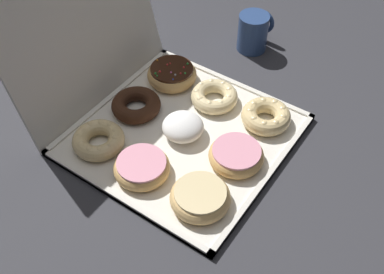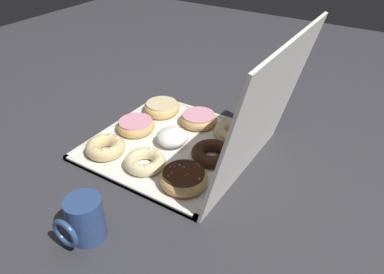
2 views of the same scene
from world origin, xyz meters
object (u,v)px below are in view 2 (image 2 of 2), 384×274
(glazed_ring_donut_0, at_px, (162,108))
(pink_frosted_donut_3, at_px, (199,119))
(cruller_donut_6, at_px, (233,131))
(coffee_mug, at_px, (84,219))
(cruller_donut_2, at_px, (106,147))
(pink_frosted_donut_1, at_px, (137,125))
(chocolate_cake_ring_donut_7, at_px, (213,152))
(donut_box, at_px, (173,145))
(cruller_donut_5, at_px, (146,162))
(sprinkle_donut_8, at_px, (184,178))
(powdered_filled_donut_4, at_px, (171,137))

(glazed_ring_donut_0, xyz_separation_m, pink_frosted_donut_3, (-0.01, 0.14, -0.00))
(cruller_donut_6, bearing_deg, coffee_mug, -10.10)
(cruller_donut_2, distance_m, pink_frosted_donut_3, 0.31)
(pink_frosted_donut_1, height_order, chocolate_cake_ring_donut_7, same)
(donut_box, xyz_separation_m, pink_frosted_donut_3, (-0.14, 0.01, 0.02))
(glazed_ring_donut_0, bearing_deg, cruller_donut_6, 89.89)
(pink_frosted_donut_1, height_order, cruller_donut_5, same)
(cruller_donut_6, distance_m, sprinkle_donut_8, 0.27)
(cruller_donut_6, distance_m, chocolate_cake_ring_donut_7, 0.13)
(cruller_donut_6, bearing_deg, glazed_ring_donut_0, -90.11)
(cruller_donut_5, bearing_deg, sprinkle_donut_8, 87.28)
(cruller_donut_2, bearing_deg, cruller_donut_5, 93.85)
(glazed_ring_donut_0, xyz_separation_m, chocolate_cake_ring_donut_7, (0.13, 0.27, -0.00))
(cruller_donut_5, relative_size, coffee_mug, 1.10)
(cruller_donut_6, xyz_separation_m, coffee_mug, (0.51, -0.09, 0.02))
(glazed_ring_donut_0, xyz_separation_m, pink_frosted_donut_1, (0.13, -0.00, -0.00))
(glazed_ring_donut_0, bearing_deg, cruller_donut_2, 0.47)
(powdered_filled_donut_4, xyz_separation_m, cruller_donut_6, (-0.13, 0.13, -0.00))
(donut_box, bearing_deg, cruller_donut_6, 135.40)
(donut_box, distance_m, pink_frosted_donut_1, 0.14)
(pink_frosted_donut_1, relative_size, cruller_donut_2, 1.04)
(powdered_filled_donut_4, distance_m, coffee_mug, 0.38)
(glazed_ring_donut_0, height_order, chocolate_cake_ring_donut_7, glazed_ring_donut_0)
(chocolate_cake_ring_donut_7, height_order, sprinkle_donut_8, sprinkle_donut_8)
(sprinkle_donut_8, bearing_deg, powdered_filled_donut_4, -135.12)
(donut_box, relative_size, cruller_donut_5, 3.93)
(cruller_donut_6, bearing_deg, pink_frosted_donut_3, -92.64)
(pink_frosted_donut_3, xyz_separation_m, cruller_donut_5, (0.27, -0.00, -0.00))
(glazed_ring_donut_0, distance_m, coffee_mug, 0.54)
(pink_frosted_donut_3, xyz_separation_m, coffee_mug, (0.52, 0.03, 0.02))
(pink_frosted_donut_1, bearing_deg, powdered_filled_donut_4, 87.92)
(glazed_ring_donut_0, bearing_deg, chocolate_cake_ring_donut_7, 64.61)
(powdered_filled_donut_4, distance_m, cruller_donut_5, 0.13)
(donut_box, distance_m, cruller_donut_6, 0.19)
(glazed_ring_donut_0, relative_size, pink_frosted_donut_1, 1.02)
(pink_frosted_donut_1, bearing_deg, donut_box, 88.55)
(powdered_filled_donut_4, distance_m, chocolate_cake_ring_donut_7, 0.14)
(pink_frosted_donut_3, height_order, coffee_mug, coffee_mug)
(pink_frosted_donut_1, bearing_deg, sprinkle_donut_8, 62.64)
(powdered_filled_donut_4, bearing_deg, chocolate_cake_ring_donut_7, 92.66)
(donut_box, bearing_deg, coffee_mug, 5.89)
(chocolate_cake_ring_donut_7, bearing_deg, coffee_mug, -13.77)
(glazed_ring_donut_0, bearing_deg, sprinkle_donut_8, 44.71)
(glazed_ring_donut_0, distance_m, powdered_filled_donut_4, 0.19)
(glazed_ring_donut_0, height_order, pink_frosted_donut_1, glazed_ring_donut_0)
(cruller_donut_6, relative_size, sprinkle_donut_8, 0.93)
(donut_box, height_order, sprinkle_donut_8, sprinkle_donut_8)
(pink_frosted_donut_1, relative_size, pink_frosted_donut_3, 1.00)
(cruller_donut_2, relative_size, cruller_donut_5, 1.01)
(glazed_ring_donut_0, bearing_deg, pink_frosted_donut_3, 92.14)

